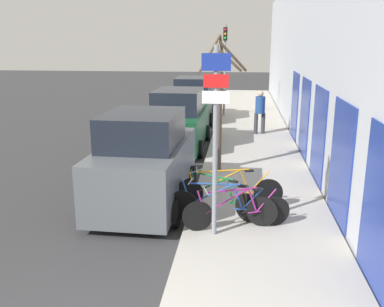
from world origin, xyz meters
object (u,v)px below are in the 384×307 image
object	(u,v)px
bicycle_3	(229,191)
parked_car_2	(193,101)
bicycle_1	(222,205)
bicycle_0	(237,211)
parked_car_0	(145,163)
bicycle_2	(218,197)
pedestrian_near	(260,109)
traffic_light	(225,58)
parked_car_1	(179,122)
signpost	(215,133)
street_tree	(219,108)

from	to	relation	value
bicycle_3	parked_car_2	world-z (taller)	parked_car_2
bicycle_1	bicycle_0	bearing A→B (deg)	-121.82
bicycle_1	bicycle_3	world-z (taller)	bicycle_3
bicycle_0	parked_car_0	size ratio (longest dim) A/B	0.52
bicycle_2	pedestrian_near	size ratio (longest dim) A/B	1.05
parked_car_2	traffic_light	size ratio (longest dim) A/B	0.93
bicycle_3	traffic_light	distance (m)	12.90
parked_car_1	pedestrian_near	bearing A→B (deg)	36.60
parked_car_1	pedestrian_near	world-z (taller)	parked_car_1
traffic_light	bicycle_3	bearing A→B (deg)	-87.22
signpost	bicycle_2	size ratio (longest dim) A/B	1.98
bicycle_3	pedestrian_near	bearing A→B (deg)	-15.34
bicycle_0	bicycle_3	world-z (taller)	bicycle_3
parked_car_0	street_tree	xyz separation A→B (m)	(1.66, 2.61, 0.94)
bicycle_3	parked_car_0	distance (m)	2.15
signpost	bicycle_2	world-z (taller)	signpost
bicycle_3	parked_car_0	xyz separation A→B (m)	(-2.05, 0.44, 0.49)
bicycle_1	parked_car_2	bearing A→B (deg)	15.10
bicycle_1	street_tree	size ratio (longest dim) A/B	0.59
bicycle_0	bicycle_2	world-z (taller)	same
bicycle_2	street_tree	bearing A→B (deg)	36.28
bicycle_3	pedestrian_near	world-z (taller)	pedestrian_near
signpost	bicycle_0	distance (m)	1.78
signpost	traffic_light	bearing A→B (deg)	91.52
parked_car_1	parked_car_0	bearing A→B (deg)	-89.37
parked_car_1	parked_car_2	xyz separation A→B (m)	(-0.07, 5.48, -0.00)
signpost	bicycle_3	world-z (taller)	signpost
bicycle_2	parked_car_0	distance (m)	2.05
signpost	bicycle_0	world-z (taller)	signpost
bicycle_0	signpost	bearing A→B (deg)	110.95
parked_car_0	parked_car_1	xyz separation A→B (m)	(0.03, 5.65, -0.05)
bicycle_1	traffic_light	xyz separation A→B (m)	(-0.50, 13.49, 2.50)
parked_car_0	bicycle_2	bearing A→B (deg)	-21.19
signpost	pedestrian_near	xyz separation A→B (m)	(1.27, 9.70, -1.05)
bicycle_0	parked_car_0	world-z (taller)	parked_car_0
signpost	street_tree	xyz separation A→B (m)	(-0.14, 4.47, -0.23)
signpost	pedestrian_near	distance (m)	9.84
bicycle_3	parked_car_1	distance (m)	6.43
bicycle_3	parked_car_1	xyz separation A→B (m)	(-2.02, 6.09, 0.44)
bicycle_0	parked_car_2	size ratio (longest dim) A/B	0.53
parked_car_1	street_tree	xyz separation A→B (m)	(1.63, -3.04, 1.00)
parked_car_0	parked_car_2	size ratio (longest dim) A/B	1.02
bicycle_1	traffic_light	world-z (taller)	traffic_light
street_tree	bicycle_1	bearing A→B (deg)	-86.06
bicycle_0	bicycle_3	size ratio (longest dim) A/B	0.88
parked_car_0	parked_car_1	world-z (taller)	parked_car_0
signpost	bicycle_0	bearing A→B (deg)	36.27
signpost	parked_car_1	bearing A→B (deg)	103.33
bicycle_1	bicycle_2	bearing A→B (deg)	17.06
bicycle_0	parked_car_0	bearing A→B (deg)	40.32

